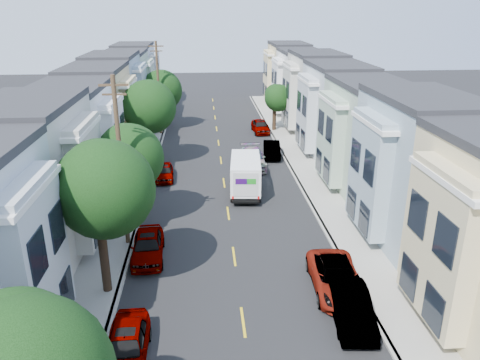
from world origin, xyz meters
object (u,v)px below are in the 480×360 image
object	(u,v)px
parked_left_b	(126,346)
parked_right_c	(272,150)
tree_b	(103,190)
tree_e	(161,91)
tree_c	(128,158)
parked_right_a	(351,306)
lead_sedan	(253,159)
utility_pole_near	(121,164)
parked_right_b	(336,278)
tree_far_r	(277,98)
fedex_truck	(245,173)
utility_pole_far	(159,88)
parked_right_d	(260,126)
parked_left_c	(148,246)
parked_left_d	(164,172)
tree_d	(148,107)

from	to	relation	value
parked_left_b	parked_right_c	bearing A→B (deg)	69.10
tree_b	tree_e	world-z (taller)	tree_b
tree_c	parked_left_b	world-z (taller)	tree_c
parked_right_a	lead_sedan	bearing A→B (deg)	100.88
tree_e	utility_pole_near	bearing A→B (deg)	-90.00
utility_pole_near	parked_right_c	distance (m)	20.59
parked_right_b	tree_c	bearing A→B (deg)	146.17
tree_c	lead_sedan	size ratio (longest dim) A/B	1.34
tree_far_r	lead_sedan	xyz separation A→B (m)	(-4.14, -12.64, -3.00)
tree_c	parked_left_b	distance (m)	13.32
fedex_truck	lead_sedan	distance (m)	6.24
fedex_truck	utility_pole_far	bearing A→B (deg)	118.35
fedex_truck	lead_sedan	world-z (taller)	fedex_truck
tree_b	parked_right_c	distance (m)	24.93
tree_b	utility_pole_far	xyz separation A→B (m)	(0.00, 31.04, -0.41)
tree_b	parked_left_b	bearing A→B (deg)	-74.51
tree_b	parked_right_d	distance (m)	33.24
tree_far_r	parked_left_b	size ratio (longest dim) A/B	1.19
lead_sedan	parked_left_c	bearing A→B (deg)	-115.53
tree_b	lead_sedan	size ratio (longest dim) A/B	1.55
tree_far_r	parked_left_d	distance (m)	19.59
parked_left_b	parked_right_d	distance (m)	37.29
tree_c	lead_sedan	distance (m)	15.07
parked_right_a	parked_right_d	distance (m)	34.13
utility_pole_near	fedex_truck	world-z (taller)	utility_pole_near
parked_left_c	parked_left_d	world-z (taller)	parked_left_c
tree_e	lead_sedan	distance (m)	17.57
tree_b	tree_far_r	xyz separation A→B (m)	(13.20, 31.62, -1.79)
tree_b	lead_sedan	bearing A→B (deg)	64.48
tree_far_r	parked_right_b	size ratio (longest dim) A/B	1.03
parked_right_b	utility_pole_near	bearing A→B (deg)	155.46
utility_pole_far	parked_right_a	xyz separation A→B (m)	(11.20, -34.24, -4.40)
tree_c	parked_right_d	size ratio (longest dim) A/B	1.52
tree_d	parked_right_c	bearing A→B (deg)	8.83
parked_right_b	utility_pole_far	bearing A→B (deg)	112.35
tree_c	tree_e	distance (m)	25.97
tree_d	parked_right_b	distance (m)	24.06
fedex_truck	parked_right_b	size ratio (longest dim) A/B	1.11
parked_right_a	utility_pole_near	bearing A→B (deg)	149.01
tree_far_r	lead_sedan	world-z (taller)	tree_far_r
utility_pole_far	parked_left_b	xyz separation A→B (m)	(1.40, -36.10, -4.42)
fedex_truck	parked_right_d	xyz separation A→B (m)	(3.34, 18.02, -0.82)
parked_right_a	tree_e	bearing A→B (deg)	112.31
parked_right_b	parked_right_c	bearing A→B (deg)	92.96
tree_far_r	parked_left_c	distance (m)	30.83
utility_pole_far	parked_right_d	bearing A→B (deg)	-0.60
tree_d	parked_left_c	xyz separation A→B (m)	(1.40, -16.70, -4.59)
parked_right_d	tree_e	bearing A→B (deg)	164.02
lead_sedan	parked_right_b	world-z (taller)	lead_sedan
utility_pole_near	fedex_truck	distance (m)	11.68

